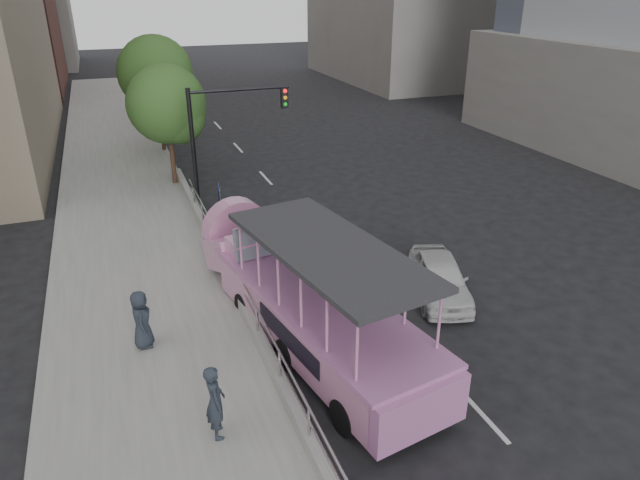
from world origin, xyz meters
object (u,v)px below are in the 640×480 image
at_px(pedestrian_far, 141,319).
at_px(parking_sign, 221,212).
at_px(traffic_signal, 221,129).
at_px(street_tree_near, 169,107).
at_px(street_tree_far, 158,76).
at_px(car, 440,277).
at_px(pedestrian_near, 215,402).
at_px(duck_boat, 302,297).

xyz_separation_m(pedestrian_far, parking_sign, (3.12, 5.02, 0.62)).
relative_size(pedestrian_far, traffic_signal, 0.30).
distance_m(traffic_signal, street_tree_near, 3.80).
bearing_deg(street_tree_far, traffic_signal, -81.57).
height_order(car, parking_sign, parking_sign).
height_order(car, pedestrian_far, pedestrian_far).
distance_m(car, street_tree_near, 14.78).
bearing_deg(pedestrian_near, street_tree_far, -2.61).
xyz_separation_m(traffic_signal, street_tree_far, (-1.40, 9.43, 0.81)).
bearing_deg(pedestrian_far, street_tree_near, -5.86).
relative_size(pedestrian_near, street_tree_near, 0.30).
bearing_deg(street_tree_near, duck_boat, -83.54).
height_order(duck_boat, street_tree_far, street_tree_far).
xyz_separation_m(pedestrian_near, parking_sign, (1.98, 8.87, 0.56)).
distance_m(duck_boat, pedestrian_far, 4.19).
relative_size(car, street_tree_near, 0.66).
relative_size(car, pedestrian_far, 2.37).
height_order(pedestrian_far, traffic_signal, traffic_signal).
xyz_separation_m(parking_sign, street_tree_near, (-0.50, 8.00, 2.10)).
bearing_deg(pedestrian_near, traffic_signal, -11.29).
distance_m(pedestrian_near, parking_sign, 9.10).
height_order(pedestrian_near, traffic_signal, traffic_signal).
bearing_deg(car, pedestrian_near, -134.44).
height_order(street_tree_near, street_tree_far, street_tree_far).
relative_size(car, street_tree_far, 0.58).
xyz_separation_m(duck_boat, car, (4.66, 0.54, -0.57)).
distance_m(duck_boat, street_tree_far, 19.86).
bearing_deg(pedestrian_far, pedestrian_near, -157.91).
relative_size(parking_sign, street_tree_near, 0.48).
bearing_deg(pedestrian_near, street_tree_near, -3.41).
bearing_deg(traffic_signal, street_tree_near, 114.98).
relative_size(car, traffic_signal, 0.72).
xyz_separation_m(pedestrian_near, pedestrian_far, (-1.14, 3.85, -0.06)).
bearing_deg(street_tree_far, car, -72.50).
relative_size(traffic_signal, street_tree_near, 0.91).
bearing_deg(street_tree_near, traffic_signal, -65.02).
relative_size(parking_sign, street_tree_far, 0.42).
bearing_deg(duck_boat, parking_sign, 100.51).
bearing_deg(traffic_signal, parking_sign, -103.46).
distance_m(pedestrian_near, traffic_signal, 13.98).
bearing_deg(street_tree_far, pedestrian_far, -98.43).
height_order(car, pedestrian_near, pedestrian_near).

